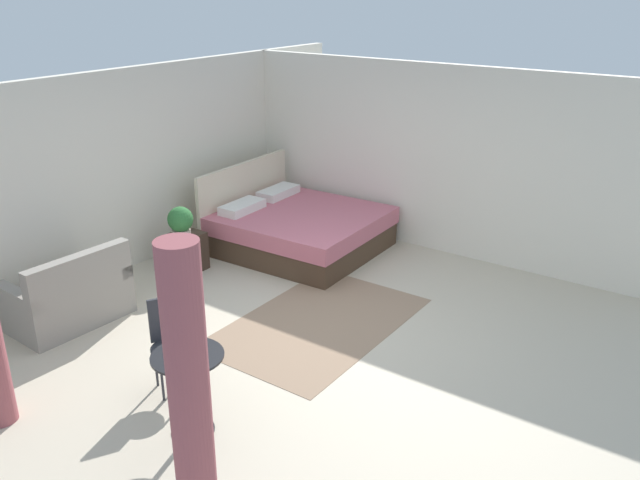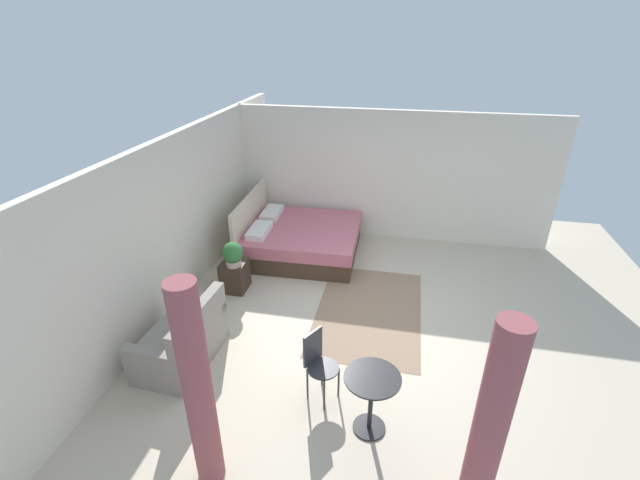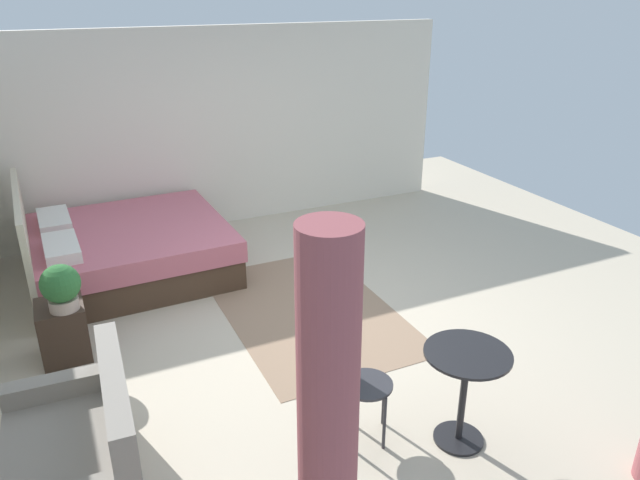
{
  "view_description": "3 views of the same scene",
  "coord_description": "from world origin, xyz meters",
  "px_view_note": "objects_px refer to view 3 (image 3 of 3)",
  "views": [
    {
      "loc": [
        -5.03,
        -3.65,
        3.54
      ],
      "look_at": [
        0.28,
        0.09,
        0.98
      ],
      "focal_mm": 36.92,
      "sensor_mm": 36.0,
      "label": 1
    },
    {
      "loc": [
        -5.24,
        -0.28,
        3.96
      ],
      "look_at": [
        0.64,
        0.94,
        0.94
      ],
      "focal_mm": 24.2,
      "sensor_mm": 36.0,
      "label": 2
    },
    {
      "loc": [
        -4.56,
        2.21,
        3.01
      ],
      "look_at": [
        -0.39,
        0.25,
        1.05
      ],
      "focal_mm": 33.65,
      "sensor_mm": 36.0,
      "label": 3
    }
  ],
  "objects_px": {
    "couch": "(79,460)",
    "nightstand": "(63,331)",
    "cafe_chair_near_window": "(356,374)",
    "bed": "(125,249)",
    "potted_plant": "(61,287)",
    "balcony_table": "(465,381)"
  },
  "relations": [
    {
      "from": "balcony_table",
      "to": "couch",
      "type": "bearing_deg",
      "value": 76.61
    },
    {
      "from": "couch",
      "to": "balcony_table",
      "type": "bearing_deg",
      "value": -103.39
    },
    {
      "from": "cafe_chair_near_window",
      "to": "bed",
      "type": "bearing_deg",
      "value": 17.62
    },
    {
      "from": "couch",
      "to": "balcony_table",
      "type": "distance_m",
      "value": 2.55
    },
    {
      "from": "nightstand",
      "to": "couch",
      "type": "bearing_deg",
      "value": 179.59
    },
    {
      "from": "couch",
      "to": "nightstand",
      "type": "xyz_separation_m",
      "value": [
        1.74,
        -0.01,
        -0.04
      ]
    },
    {
      "from": "couch",
      "to": "potted_plant",
      "type": "bearing_deg",
      "value": -2.1
    },
    {
      "from": "couch",
      "to": "bed",
      "type": "bearing_deg",
      "value": -13.27
    },
    {
      "from": "couch",
      "to": "nightstand",
      "type": "height_order",
      "value": "couch"
    },
    {
      "from": "nightstand",
      "to": "potted_plant",
      "type": "bearing_deg",
      "value": -154.54
    },
    {
      "from": "couch",
      "to": "nightstand",
      "type": "relative_size",
      "value": 2.49
    },
    {
      "from": "potted_plant",
      "to": "balcony_table",
      "type": "height_order",
      "value": "potted_plant"
    },
    {
      "from": "bed",
      "to": "potted_plant",
      "type": "distance_m",
      "value": 1.73
    },
    {
      "from": "cafe_chair_near_window",
      "to": "couch",
      "type": "bearing_deg",
      "value": 83.17
    },
    {
      "from": "nightstand",
      "to": "cafe_chair_near_window",
      "type": "height_order",
      "value": "cafe_chair_near_window"
    },
    {
      "from": "nightstand",
      "to": "potted_plant",
      "type": "xyz_separation_m",
      "value": [
        -0.1,
        -0.05,
        0.47
      ]
    },
    {
      "from": "nightstand",
      "to": "cafe_chair_near_window",
      "type": "xyz_separation_m",
      "value": [
        -1.96,
        -1.81,
        0.27
      ]
    },
    {
      "from": "bed",
      "to": "cafe_chair_near_window",
      "type": "height_order",
      "value": "bed"
    },
    {
      "from": "couch",
      "to": "cafe_chair_near_window",
      "type": "xyz_separation_m",
      "value": [
        -0.22,
        -1.83,
        0.23
      ]
    },
    {
      "from": "nightstand",
      "to": "cafe_chair_near_window",
      "type": "distance_m",
      "value": 2.68
    },
    {
      "from": "bed",
      "to": "nightstand",
      "type": "bearing_deg",
      "value": 152.86
    },
    {
      "from": "nightstand",
      "to": "bed",
      "type": "bearing_deg",
      "value": -27.14
    }
  ]
}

